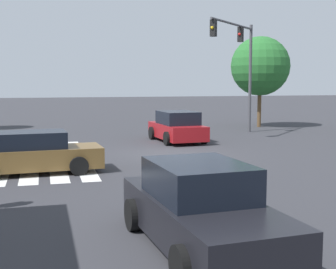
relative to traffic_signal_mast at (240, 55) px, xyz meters
name	(u,v)px	position (x,y,z in m)	size (l,w,h in m)	color
ground_plane	(168,153)	(5.89, -5.89, -4.63)	(149.25, 149.25, 0.00)	#333338
crosswalk_markings	(7,160)	(5.89, -12.51, -4.63)	(10.03, 6.30, 0.01)	silver
traffic_signal_mast	(240,55)	(0.00, 0.00, 0.00)	(4.20, 4.20, 6.48)	#47474C
car_1	(201,210)	(17.22, -8.31, -3.90)	(4.78, 2.30, 1.60)	black
car_3	(31,153)	(8.98, -11.50, -3.94)	(2.15, 4.65, 1.42)	brown
car_5	(177,127)	(2.17, -4.39, -3.88)	(4.24, 2.35, 1.57)	maroon
tree_corner_a	(260,66)	(-3.98, 3.22, -0.51)	(3.98, 3.98, 6.12)	brown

